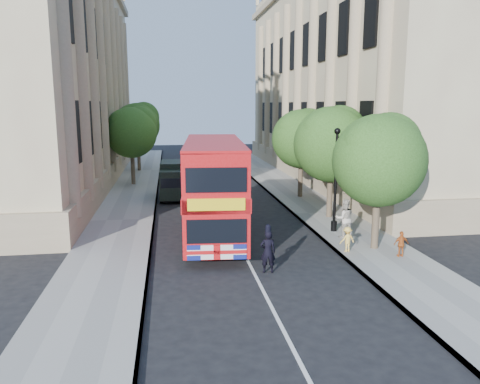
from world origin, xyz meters
name	(u,v)px	position (x,y,z in m)	size (l,w,h in m)	color
ground	(259,283)	(0.00, 0.00, 0.00)	(120.00, 120.00, 0.00)	black
pavement_right	(322,213)	(5.75, 10.00, 0.06)	(3.50, 80.00, 0.12)	gray
pavement_left	(123,221)	(-5.75, 10.00, 0.06)	(3.50, 80.00, 0.12)	gray
building_right	(363,74)	(13.80, 24.00, 9.00)	(12.00, 38.00, 18.00)	tan
building_left	(29,71)	(-13.80, 24.00, 9.00)	(12.00, 38.00, 18.00)	tan
tree_right_near	(380,155)	(5.84, 3.03, 4.25)	(4.00, 4.00, 6.08)	#473828
tree_right_mid	(332,140)	(5.84, 9.03, 4.45)	(4.20, 4.20, 6.37)	#473828
tree_right_far	(302,136)	(5.84, 15.03, 4.31)	(4.00, 4.00, 6.15)	#473828
tree_left_far	(132,130)	(-5.96, 22.03, 4.44)	(4.00, 4.00, 6.30)	#473828
tree_left_back	(138,122)	(-5.96, 30.03, 4.71)	(4.20, 4.20, 6.65)	#473828
lamp_post	(335,184)	(5.00, 6.00, 2.51)	(0.32, 0.32, 5.16)	black
double_decker_bus	(214,185)	(-1.01, 6.35, 2.55)	(3.39, 10.14, 4.61)	#B70C0F
box_van	(174,181)	(-2.83, 16.10, 1.23)	(1.92, 4.43, 2.50)	black
police_constable	(268,252)	(0.53, 1.00, 0.83)	(0.61, 0.40, 1.67)	black
woman_pedestrian	(345,218)	(5.08, 4.82, 1.05)	(0.90, 0.71, 1.86)	beige
child_a	(401,244)	(6.38, 1.70, 0.66)	(0.64, 0.27, 1.09)	#C05B22
child_b	(347,239)	(4.40, 2.70, 0.67)	(0.71, 0.41, 1.09)	#F6C853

